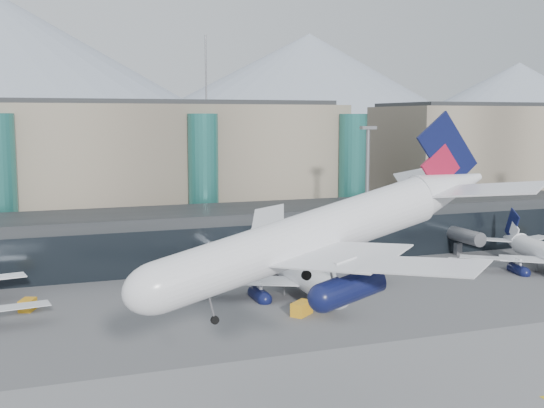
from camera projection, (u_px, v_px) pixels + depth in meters
The scene contains 15 objects.
ground at pixel (328, 367), 74.84m from camera, with size 900.00×900.00×0.00m, color #515154.
concourse at pixel (200, 237), 127.98m from camera, with size 170.00×27.00×10.00m.
terminal_main at pixel (51, 172), 148.21m from camera, with size 130.00×30.00×31.00m.
terminal_east at pixel (504, 160), 189.08m from camera, with size 70.00×30.00×31.00m.
teal_towers at pixel (107, 183), 136.90m from camera, with size 116.40×19.40×46.00m.
mountain_ridge at pixel (99, 88), 428.50m from camera, with size 910.00×400.00×110.00m.
lightmast_mid at pixel (367, 186), 127.94m from camera, with size 3.00×1.20×25.60m.
hero_jet at pixel (334, 218), 58.84m from camera, with size 36.19×36.79×11.87m.
jet_parked_mid at pixel (293, 263), 107.55m from camera, with size 36.39×35.22×11.72m.
jet_parked_right at pixel (543, 246), 123.27m from camera, with size 32.45×33.17×10.68m.
veh_b at pixel (28, 305), 96.51m from camera, with size 2.87×1.77×1.66m, color orange.
veh_c at pixel (361, 284), 108.24m from camera, with size 3.27×1.72×1.81m, color #46464A.
veh_d at pixel (452, 263), 124.29m from camera, with size 2.80×1.50×1.60m, color silver.
veh_g at pixel (333, 272), 118.12m from camera, with size 2.14×1.25×1.25m, color silver.
veh_h at pixel (302, 308), 94.30m from camera, with size 3.42×1.80×1.89m, color orange.
Camera 1 is at (-30.54, -65.45, 27.27)m, focal length 45.00 mm.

